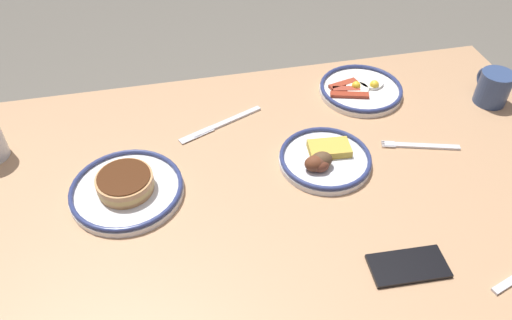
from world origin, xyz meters
The scene contains 8 objects.
dining_table centered at (0.00, 0.00, 0.66)m, with size 1.48×0.86×0.72m.
plate_near_main centered at (0.30, -0.03, 0.74)m, with size 0.24×0.24×0.05m.
plate_center_pancakes centered at (-0.32, -0.27, 0.74)m, with size 0.22×0.22×0.04m.
plate_far_companion centered at (-0.14, -0.03, 0.74)m, with size 0.21×0.21×0.05m.
coffee_mug centered at (-0.63, -0.16, 0.77)m, with size 0.08×0.11×0.09m.
cell_phone centered at (-0.20, 0.28, 0.73)m, with size 0.14×0.07×0.01m, color black.
fork_near centered at (-0.38, -0.03, 0.73)m, with size 0.18×0.07×0.01m.
butter_knife centered at (0.07, -0.21, 0.73)m, with size 0.22×0.11×0.01m.
Camera 1 is at (0.19, 0.75, 1.50)m, focal length 35.10 mm.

